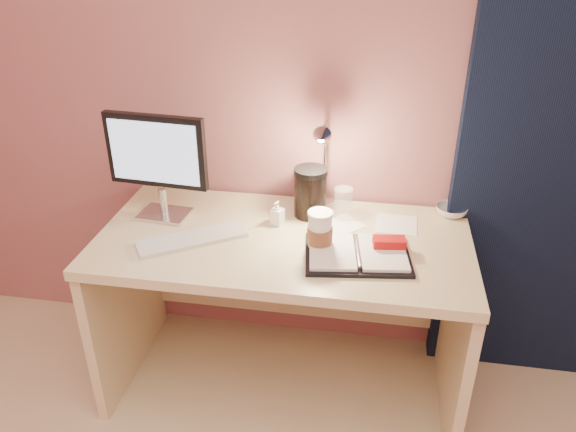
% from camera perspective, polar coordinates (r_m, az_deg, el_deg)
% --- Properties ---
extents(room, '(3.50, 3.50, 3.50)m').
position_cam_1_polar(room, '(2.29, 25.45, 8.72)').
color(room, '#C6B28E').
rests_on(room, ground).
extents(desk, '(1.40, 0.70, 0.73)m').
position_cam_1_polar(desk, '(2.29, -0.14, -6.15)').
color(desk, beige).
rests_on(desk, ground).
extents(monitor, '(0.40, 0.16, 0.42)m').
position_cam_1_polar(monitor, '(2.21, -13.09, 5.83)').
color(monitor, silver).
rests_on(monitor, desk).
extents(keyboard, '(0.40, 0.32, 0.02)m').
position_cam_1_polar(keyboard, '(2.11, -9.72, -2.32)').
color(keyboard, silver).
rests_on(keyboard, desk).
extents(planner, '(0.40, 0.32, 0.06)m').
position_cam_1_polar(planner, '(2.00, 7.33, -3.71)').
color(planner, black).
rests_on(planner, desk).
extents(paper_b, '(0.16, 0.16, 0.00)m').
position_cam_1_polar(paper_b, '(2.23, 10.95, -0.83)').
color(paper_b, white).
rests_on(paper_b, desk).
extents(paper_c, '(0.19, 0.19, 0.00)m').
position_cam_1_polar(paper_c, '(2.20, 5.63, -0.87)').
color(paper_c, white).
rests_on(paper_c, desk).
extents(coffee_cup, '(0.09, 0.09, 0.15)m').
position_cam_1_polar(coffee_cup, '(2.01, 3.25, -1.60)').
color(coffee_cup, white).
rests_on(coffee_cup, desk).
extents(clear_cup, '(0.07, 0.07, 0.13)m').
position_cam_1_polar(clear_cup, '(2.23, 5.62, 1.28)').
color(clear_cup, white).
rests_on(clear_cup, desk).
extents(bowl, '(0.16, 0.16, 0.04)m').
position_cam_1_polar(bowl, '(2.35, 16.28, 0.50)').
color(bowl, silver).
rests_on(bowl, desk).
extents(lotion_bottle, '(0.06, 0.06, 0.10)m').
position_cam_1_polar(lotion_bottle, '(2.18, -1.09, 0.32)').
color(lotion_bottle, white).
rests_on(lotion_bottle, desk).
extents(dark_jar, '(0.13, 0.13, 0.18)m').
position_cam_1_polar(dark_jar, '(2.23, 2.28, 2.18)').
color(dark_jar, black).
rests_on(dark_jar, desk).
extents(product_box, '(0.12, 0.10, 0.14)m').
position_cam_1_polar(product_box, '(2.34, 2.29, 3.02)').
color(product_box, silver).
rests_on(product_box, desk).
extents(desk_lamp, '(0.09, 0.24, 0.39)m').
position_cam_1_polar(desk_lamp, '(2.17, 3.56, 5.80)').
color(desk_lamp, silver).
rests_on(desk_lamp, desk).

